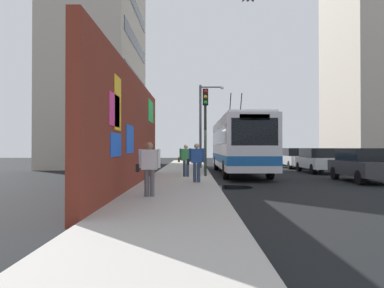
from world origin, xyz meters
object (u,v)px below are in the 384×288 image
city_bus (239,144)px  parked_car_silver (294,158)px  parked_car_white (317,160)px  pedestrian_near_wall (149,165)px  pedestrian_midblock (186,158)px  street_lamp (203,120)px  parked_car_dark_gray (363,164)px  pedestrian_at_curb (196,160)px  parked_car_champagne (276,156)px  traffic_light (205,118)px

city_bus → parked_car_silver: size_ratio=2.46×
parked_car_white → pedestrian_near_wall: bearing=143.1°
city_bus → parked_car_silver: city_bus is taller
parked_car_silver → pedestrian_midblock: pedestrian_midblock is taller
street_lamp → parked_car_silver: bearing=-72.2°
parked_car_dark_gray → street_lamp: 11.95m
pedestrian_at_curb → city_bus: bearing=-21.2°
parked_car_champagne → traffic_light: traffic_light is taller
city_bus → parked_car_champagne: bearing=-22.2°
pedestrian_near_wall → pedestrian_at_curb: 4.68m
parked_car_dark_gray → traffic_light: 7.85m
parked_car_white → parked_car_champagne: bearing=-0.0°
parked_car_white → pedestrian_at_curb: size_ratio=2.63×
parked_car_white → parked_car_champagne: 11.57m
pedestrian_midblock → parked_car_champagne: bearing=-26.7°
pedestrian_near_wall → traffic_light: bearing=-14.2°
pedestrian_near_wall → city_bus: bearing=-20.0°
city_bus → street_lamp: bearing=26.7°
parked_car_champagne → pedestrian_at_curb: pedestrian_at_curb is taller
parked_car_champagne → traffic_light: bearing=155.7°
parked_car_white → traffic_light: size_ratio=0.96×
pedestrian_midblock → street_lamp: 8.38m
parked_car_champagne → pedestrian_at_curb: (-19.50, 7.84, 0.27)m
parked_car_dark_gray → pedestrian_near_wall: pedestrian_near_wall is taller
traffic_light → street_lamp: size_ratio=0.75×
parked_car_silver → traffic_light: size_ratio=1.05×
pedestrian_midblock → pedestrian_near_wall: bearing=172.7°
city_bus → traffic_light: 4.34m
city_bus → pedestrian_midblock: 5.04m
city_bus → pedestrian_near_wall: city_bus is taller
parked_car_white → parked_car_champagne: (11.57, -0.00, 0.00)m
parked_car_silver → pedestrian_near_wall: bearing=152.2°
parked_car_silver → pedestrian_midblock: size_ratio=2.91×
city_bus → parked_car_white: (1.15, -5.20, -1.03)m
pedestrian_at_curb → pedestrian_near_wall: bearing=161.9°
parked_car_silver → parked_car_champagne: (6.36, 0.00, -0.00)m
parked_car_white → parked_car_silver: bearing=-0.0°
parked_car_champagne → pedestrian_near_wall: size_ratio=2.60×
parked_car_silver → pedestrian_midblock: 13.20m
city_bus → pedestrian_midblock: size_ratio=7.15×
pedestrian_midblock → parked_car_white: bearing=-59.0°
parked_car_dark_gray → pedestrian_near_wall: (-6.17, 9.29, 0.26)m
parked_car_dark_gray → pedestrian_at_curb: (-1.72, 7.84, 0.27)m
city_bus → pedestrian_near_wall: (-11.23, 4.09, -0.77)m
parked_car_champagne → pedestrian_midblock: 18.57m
parked_car_white → pedestrian_at_curb: pedestrian_at_curb is taller
pedestrian_at_curb → traffic_light: (3.24, -0.49, 2.05)m
parked_car_champagne → street_lamp: size_ratio=0.70×
parked_car_silver → traffic_light: (-9.90, 7.35, 2.32)m
parked_car_dark_gray → street_lamp: (9.09, 7.23, 2.80)m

